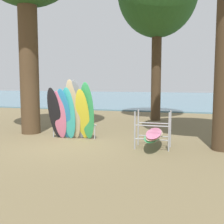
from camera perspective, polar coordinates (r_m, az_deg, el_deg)
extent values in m
plane|color=brown|center=(9.91, -9.53, -6.76)|extent=(80.00, 80.00, 0.00)
cube|color=slate|center=(38.45, 9.87, 2.93)|extent=(80.00, 36.00, 0.10)
cylinder|color=#4C3823|center=(12.43, -16.66, 11.10)|extent=(0.79, 0.79, 6.65)
cylinder|color=#42301E|center=(16.14, 9.03, 8.62)|extent=(0.55, 0.55, 5.81)
ellipsoid|color=black|center=(10.91, -11.63, -0.27)|extent=(0.54, 0.66, 2.00)
ellipsoid|color=pink|center=(10.86, -10.72, -0.61)|extent=(0.54, 0.55, 1.88)
ellipsoid|color=#2D8ED1|center=(10.80, -9.81, -0.39)|extent=(0.52, 0.64, 1.97)
ellipsoid|color=#38B2AD|center=(10.74, -8.88, -0.30)|extent=(0.54, 0.49, 2.01)
ellipsoid|color=#C6B289|center=(10.67, -7.96, 0.47)|extent=(0.54, 0.64, 2.30)
ellipsoid|color=gray|center=(10.63, -7.01, 0.43)|extent=(0.54, 0.70, 2.29)
ellipsoid|color=yellow|center=(10.60, -6.05, -0.50)|extent=(0.56, 0.68, 1.95)
ellipsoid|color=#339E56|center=(10.54, -5.09, 0.16)|extent=(0.54, 0.53, 2.20)
cylinder|color=#9EA0A5|center=(11.36, -11.87, -3.72)|extent=(0.04, 0.04, 0.55)
cylinder|color=#9EA0A5|center=(10.77, -3.57, -4.14)|extent=(0.04, 0.04, 0.55)
cylinder|color=#9EA0A5|center=(10.99, -7.85, -2.53)|extent=(1.86, 0.16, 0.04)
cylinder|color=#9EA0A5|center=(9.18, 4.68, -3.76)|extent=(0.05, 0.05, 1.25)
cylinder|color=#9EA0A5|center=(9.03, 11.56, -4.03)|extent=(0.05, 0.05, 1.25)
cylinder|color=#9EA0A5|center=(9.76, 5.39, -3.16)|extent=(0.05, 0.05, 1.25)
cylinder|color=#9EA0A5|center=(9.62, 11.85, -3.41)|extent=(0.05, 0.05, 1.25)
cylinder|color=#9EA0A5|center=(9.14, 8.07, -5.60)|extent=(1.10, 0.04, 0.04)
cylinder|color=#9EA0A5|center=(9.06, 8.11, -2.81)|extent=(1.10, 0.04, 0.04)
cylinder|color=#9EA0A5|center=(9.72, 8.57, -4.89)|extent=(1.10, 0.04, 0.04)
cylinder|color=#9EA0A5|center=(9.64, 8.61, -2.27)|extent=(1.10, 0.04, 0.04)
ellipsoid|color=#339E56|center=(9.42, 8.22, -4.94)|extent=(0.62, 2.12, 0.06)
ellipsoid|color=#C6B289|center=(9.40, 8.68, -4.60)|extent=(0.51, 2.10, 0.06)
ellipsoid|color=pink|center=(9.39, 8.55, -4.24)|extent=(0.62, 2.13, 0.06)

